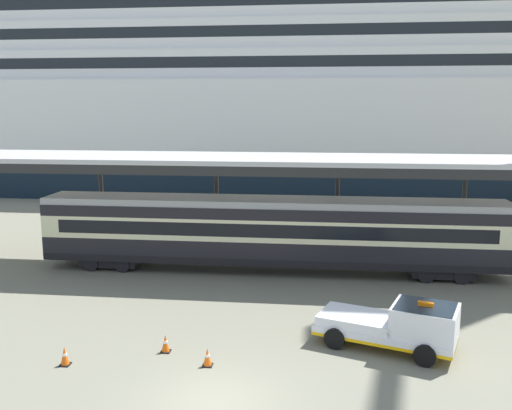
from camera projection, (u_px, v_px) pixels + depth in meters
ground_plane at (215, 401)px, 17.38m from camera, size 400.00×400.00×0.00m
cruise_ship at (207, 92)px, 66.33m from camera, size 176.83×30.48×30.81m
platform_canopy at (273, 162)px, 30.33m from camera, size 43.51×5.78×6.36m
train_carriage at (272, 231)px, 30.57m from camera, size 25.25×2.81×4.11m
service_truck at (399, 324)px, 20.92m from camera, size 5.58×3.63×2.02m
traffic_cone_near at (165, 343)px, 20.80m from camera, size 0.36×0.36×0.68m
traffic_cone_mid at (65, 356)px, 19.75m from camera, size 0.36×0.36×0.69m
traffic_cone_far at (207, 357)px, 19.69m from camera, size 0.36×0.36×0.66m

